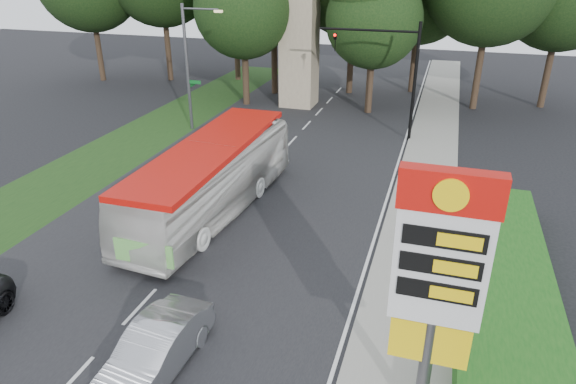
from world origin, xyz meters
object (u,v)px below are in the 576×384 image
(streetlight_signs, at_px, (190,62))
(traffic_signal_mast, at_px, (394,64))
(sedan_silver, at_px, (155,350))
(monument, at_px, (299,38))
(transit_bus, at_px, (212,180))
(gas_station_pylon, at_px, (439,273))

(streetlight_signs, bearing_deg, traffic_signal_mast, 8.92)
(traffic_signal_mast, relative_size, streetlight_signs, 0.90)
(sedan_silver, bearing_deg, monument, 100.53)
(monument, relative_size, sedan_silver, 2.31)
(traffic_signal_mast, distance_m, transit_bus, 14.66)
(sedan_silver, bearing_deg, gas_station_pylon, 5.32)
(streetlight_signs, distance_m, transit_bus, 12.96)
(gas_station_pylon, height_order, streetlight_signs, streetlight_signs)
(monument, height_order, transit_bus, monument)
(gas_station_pylon, relative_size, streetlight_signs, 0.86)
(gas_station_pylon, xyz_separation_m, transit_bus, (-9.78, 9.11, -2.83))
(transit_bus, bearing_deg, gas_station_pylon, -38.36)
(traffic_signal_mast, height_order, monument, monument)
(sedan_silver, bearing_deg, transit_bus, 107.88)
(traffic_signal_mast, height_order, transit_bus, traffic_signal_mast)
(monument, bearing_deg, gas_station_pylon, -68.20)
(gas_station_pylon, bearing_deg, monument, 111.80)
(monument, distance_m, sedan_silver, 28.99)
(streetlight_signs, bearing_deg, monument, 58.03)
(gas_station_pylon, height_order, traffic_signal_mast, traffic_signal_mast)
(gas_station_pylon, xyz_separation_m, streetlight_signs, (-16.19, 20.01, -0.01))
(traffic_signal_mast, bearing_deg, streetlight_signs, -171.08)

